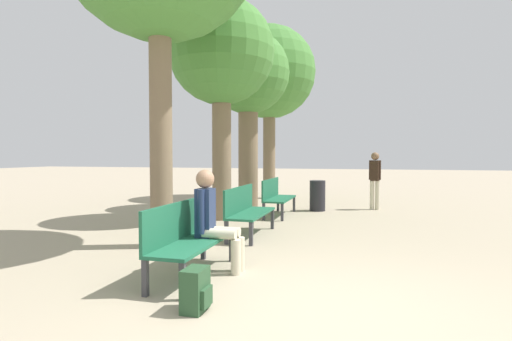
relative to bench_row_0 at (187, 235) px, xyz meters
name	(u,v)px	position (x,y,z in m)	size (l,w,h in m)	color
ground_plane	(322,313)	(1.75, -0.75, -0.51)	(80.00, 80.00, 0.00)	tan
bench_row_0	(187,235)	(0.00, 0.00, 0.00)	(0.52, 1.66, 0.91)	#1E6042
bench_row_1	(246,208)	(0.00, 2.57, 0.00)	(0.52, 1.66, 0.91)	#1E6042
bench_row_2	(276,195)	(0.00, 5.14, 0.00)	(0.52, 1.66, 0.91)	#1E6042
tree_row_1	(221,55)	(-1.09, 4.23, 3.29)	(2.46, 2.46, 5.12)	#7A664C
tree_row_2	(248,78)	(-1.09, 6.41, 3.18)	(2.35, 2.35, 5.03)	#7A664C
tree_row_3	(269,74)	(-1.09, 9.00, 3.80)	(3.19, 3.19, 5.96)	#7A664C
person_seated	(214,218)	(0.25, 0.29, 0.18)	(0.63, 0.36, 1.32)	beige
backpack	(196,290)	(0.57, -1.01, -0.31)	(0.24, 0.30, 0.42)	#284C2D
pedestrian_near	(375,177)	(2.40, 6.92, 0.39)	(0.32, 0.23, 1.58)	beige
trash_bin	(317,196)	(0.90, 6.26, -0.11)	(0.42, 0.42, 0.82)	#232328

